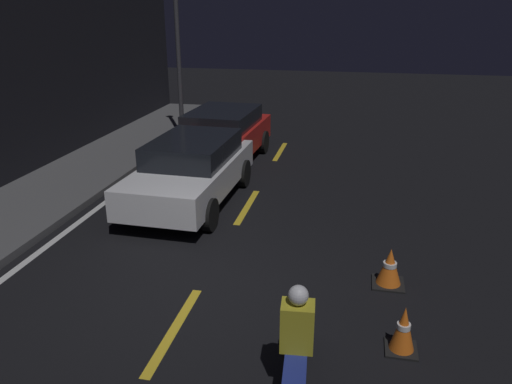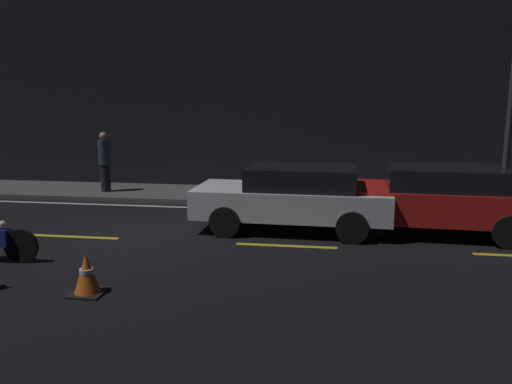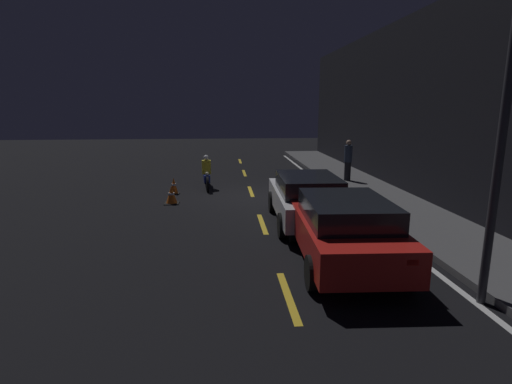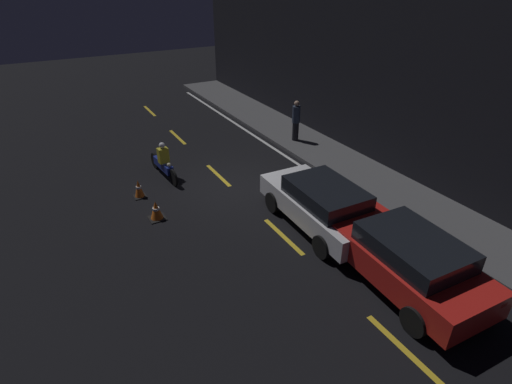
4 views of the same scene
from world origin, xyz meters
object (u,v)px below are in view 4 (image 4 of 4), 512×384
(traffic_cone_near, at_px, (139,189))
(traffic_cone_mid, at_px, (156,210))
(sedan_white, at_px, (322,203))
(taxi_red, at_px, (405,258))
(motorcycle, at_px, (163,163))
(pedestrian, at_px, (296,120))

(traffic_cone_near, distance_m, traffic_cone_mid, 1.62)
(sedan_white, distance_m, traffic_cone_mid, 5.01)
(taxi_red, relative_size, motorcycle, 1.83)
(sedan_white, bearing_deg, pedestrian, -26.05)
(pedestrian, bearing_deg, motorcycle, -86.72)
(taxi_red, bearing_deg, sedan_white, 5.56)
(traffic_cone_mid, height_order, pedestrian, pedestrian)
(taxi_red, xyz_separation_m, motorcycle, (-8.46, -3.19, -0.23))
(sedan_white, relative_size, taxi_red, 0.98)
(pedestrian, bearing_deg, traffic_cone_mid, -67.01)
(motorcycle, distance_m, traffic_cone_mid, 2.94)
(sedan_white, relative_size, traffic_cone_mid, 6.90)
(traffic_cone_near, distance_m, pedestrian, 7.48)
(traffic_cone_mid, bearing_deg, sedan_white, 56.37)
(traffic_cone_near, bearing_deg, traffic_cone_mid, 3.58)
(sedan_white, relative_size, motorcycle, 1.80)
(motorcycle, xyz_separation_m, traffic_cone_mid, (2.71, -1.12, -0.25))
(traffic_cone_mid, bearing_deg, motorcycle, 157.54)
(sedan_white, xyz_separation_m, traffic_cone_near, (-4.38, -4.25, -0.46))
(traffic_cone_near, bearing_deg, sedan_white, 44.17)
(traffic_cone_near, height_order, traffic_cone_mid, traffic_cone_near)
(sedan_white, bearing_deg, traffic_cone_mid, 57.97)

